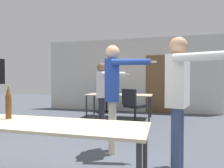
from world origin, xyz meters
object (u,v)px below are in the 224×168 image
person_near_casual (113,87)px  office_chair_side_rolled (106,100)px  person_right_polo (179,90)px  office_chair_far_right (133,107)px  person_center_tall (102,90)px  beer_bottle (8,103)px

person_near_casual → office_chair_side_rolled: person_near_casual is taller
person_right_polo → office_chair_far_right: bearing=-142.9°
person_center_tall → beer_bottle: person_center_tall is taller
beer_bottle → office_chair_far_right: bearing=72.7°
office_chair_far_right → beer_bottle: beer_bottle is taller
person_center_tall → office_chair_far_right: 1.09m
office_chair_side_rolled → office_chair_far_right: size_ratio=0.98×
person_near_casual → beer_bottle: person_near_casual is taller
person_right_polo → office_chair_far_right: size_ratio=1.85×
person_near_casual → office_chair_far_right: (0.02, 2.10, -0.63)m
office_chair_far_right → beer_bottle: (-1.02, -3.26, 0.48)m
person_near_casual → person_right_polo: person_near_casual is taller
person_near_casual → office_chair_far_right: size_ratio=1.86×
office_chair_side_rolled → beer_bottle: (0.23, -4.91, 0.49)m
beer_bottle → office_chair_side_rolled: bearing=92.7°
person_right_polo → person_center_tall: person_right_polo is taller
person_center_tall → office_chair_side_rolled: bearing=174.7°
person_center_tall → office_chair_far_right: (0.64, 0.72, -0.50)m
person_near_casual → beer_bottle: (-1.00, -1.16, -0.15)m
person_near_casual → person_right_polo: (0.99, -0.45, -0.01)m
office_chair_side_rolled → beer_bottle: size_ratio=2.25×
person_near_casual → office_chair_side_rolled: 4.00m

